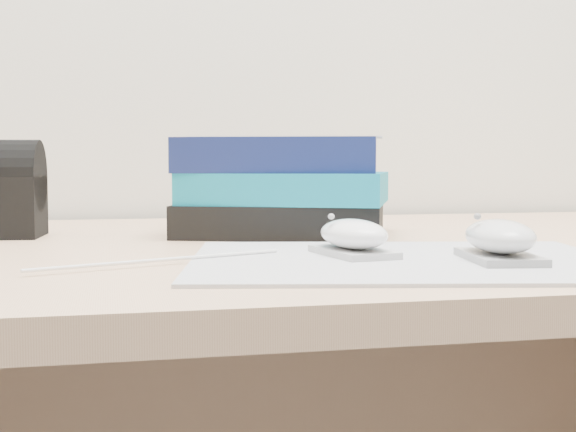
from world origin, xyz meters
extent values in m
cube|color=tan|center=(0.00, 1.58, 0.71)|extent=(1.60, 0.80, 0.03)
cube|color=gray|center=(0.05, 1.38, 0.73)|extent=(0.44, 0.37, 0.00)
cube|color=#AFAFB2|center=(0.01, 1.41, 0.74)|extent=(0.07, 0.10, 0.01)
ellipsoid|color=white|center=(0.01, 1.41, 0.75)|extent=(0.07, 0.10, 0.03)
ellipsoid|color=#9B9B9E|center=(-0.01, 1.41, 0.77)|extent=(0.01, 0.01, 0.01)
cube|color=gray|center=(0.13, 1.34, 0.74)|extent=(0.07, 0.11, 0.01)
ellipsoid|color=silver|center=(0.13, 1.34, 0.76)|extent=(0.07, 0.11, 0.03)
ellipsoid|color=gray|center=(0.11, 1.34, 0.77)|extent=(0.01, 0.01, 0.01)
cylinder|color=white|center=(-0.17, 1.40, 0.73)|extent=(0.23, 0.10, 0.00)
cube|color=black|center=(0.00, 1.67, 0.75)|extent=(0.30, 0.27, 0.04)
cube|color=#0D7996|center=(0.00, 1.66, 0.79)|extent=(0.29, 0.27, 0.04)
cube|color=#10194A|center=(0.00, 1.67, 0.83)|extent=(0.29, 0.25, 0.04)
cube|color=silver|center=(0.00, 1.65, 0.85)|extent=(0.24, 0.12, 0.00)
camera|label=1|loc=(-0.21, 0.69, 0.82)|focal=50.00mm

